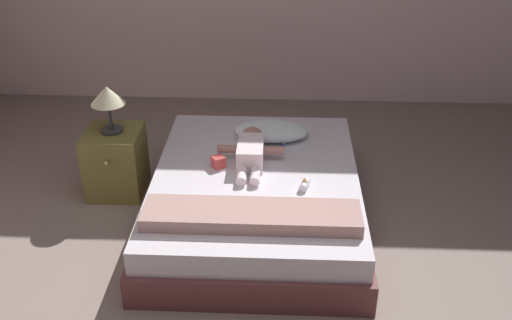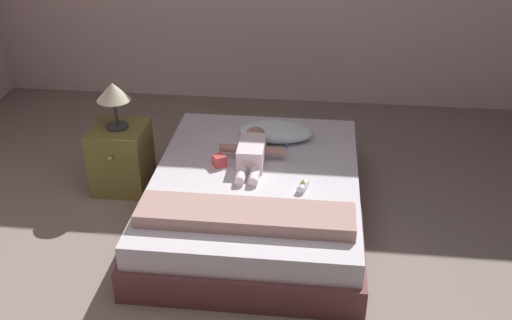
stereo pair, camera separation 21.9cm
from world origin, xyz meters
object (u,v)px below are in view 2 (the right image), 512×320
(baby_bottle, at_px, (303,186))
(lamp, at_px, (113,94))
(baby, at_px, (253,150))
(nightstand, at_px, (121,157))
(pillow, at_px, (276,132))
(bed, at_px, (256,197))
(toy_block, at_px, (219,161))
(toothbrush, at_px, (285,149))

(baby_bottle, bearing_deg, lamp, 159.94)
(lamp, distance_m, baby_bottle, 1.47)
(lamp, relative_size, baby_bottle, 2.98)
(baby, xyz_separation_m, nightstand, (-0.99, 0.14, -0.19))
(nightstand, bearing_deg, pillow, 9.80)
(bed, height_order, nightstand, nightstand)
(nightstand, bearing_deg, lamp, 90.00)
(bed, relative_size, lamp, 5.47)
(bed, relative_size, baby, 3.00)
(nightstand, xyz_separation_m, baby_bottle, (1.35, -0.49, 0.15))
(nightstand, bearing_deg, baby_bottle, -20.05)
(toy_block, relative_size, baby_bottle, 0.95)
(baby_bottle, bearing_deg, pillow, 108.20)
(toothbrush, bearing_deg, lamp, -178.64)
(baby, height_order, baby_bottle, baby)
(pillow, distance_m, nightstand, 1.15)
(baby, distance_m, nightstand, 1.01)
(pillow, xyz_separation_m, lamp, (-1.12, -0.19, 0.32))
(baby, distance_m, toothbrush, 0.28)
(pillow, bearing_deg, lamp, -170.21)
(bed, xyz_separation_m, baby_bottle, (0.32, -0.17, 0.21))
(pillow, distance_m, toy_block, 0.56)
(toothbrush, distance_m, lamp, 1.25)
(toothbrush, bearing_deg, toy_block, -146.96)
(nightstand, relative_size, toy_block, 4.55)
(baby, xyz_separation_m, lamp, (-0.99, 0.14, 0.31))
(bed, height_order, toothbrush, toothbrush)
(lamp, bearing_deg, baby_bottle, -20.06)
(pillow, bearing_deg, toothbrush, -65.22)
(pillow, relative_size, toothbrush, 3.50)
(lamp, bearing_deg, bed, -17.27)
(lamp, bearing_deg, toy_block, -17.63)
(baby, bearing_deg, pillow, 67.95)
(toy_block, bearing_deg, bed, -16.16)
(pillow, xyz_separation_m, baby, (-0.13, -0.33, 0.01))
(baby, relative_size, toothbrush, 4.04)
(toy_block, xyz_separation_m, baby_bottle, (0.57, -0.25, -0.01))
(pillow, distance_m, baby_bottle, 0.72)
(pillow, height_order, toy_block, pillow)
(bed, xyz_separation_m, toothbrush, (0.17, 0.35, 0.19))
(bed, bearing_deg, baby, 103.61)
(bed, distance_m, toothbrush, 0.43)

